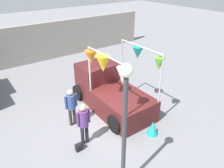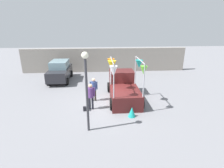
# 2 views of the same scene
# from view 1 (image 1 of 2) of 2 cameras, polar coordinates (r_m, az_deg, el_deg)

# --- Properties ---
(ground_plane) EXTENTS (60.00, 60.00, 0.00)m
(ground_plane) POSITION_cam_1_polar(r_m,az_deg,el_deg) (9.46, -2.62, -9.85)
(ground_plane) COLOR slate
(vendor_truck) EXTENTS (2.45, 4.11, 3.03)m
(vendor_truck) POSITION_cam_1_polar(r_m,az_deg,el_deg) (10.08, -0.81, -1.31)
(vendor_truck) COLOR #4C1919
(vendor_truck) RESTS_ON ground
(person_customer) EXTENTS (0.53, 0.34, 1.70)m
(person_customer) POSITION_cam_1_polar(r_m,az_deg,el_deg) (7.88, -7.42, -9.50)
(person_customer) COLOR black
(person_customer) RESTS_ON ground
(person_vendor) EXTENTS (0.53, 0.34, 1.65)m
(person_vendor) POSITION_cam_1_polar(r_m,az_deg,el_deg) (8.91, -10.61, -5.20)
(person_vendor) COLOR #2D2823
(person_vendor) RESTS_ON ground
(handbag) EXTENTS (0.28, 0.16, 0.28)m
(handbag) POSITION_cam_1_polar(r_m,az_deg,el_deg) (8.20, -8.53, -15.97)
(handbag) COLOR black
(handbag) RESTS_ON ground
(street_lamp) EXTENTS (0.32, 0.32, 3.99)m
(street_lamp) POSITION_cam_1_polar(r_m,az_deg,el_deg) (5.37, 3.37, -8.51)
(street_lamp) COLOR #333338
(street_lamp) RESTS_ON ground
(brick_boundary_wall) EXTENTS (18.00, 0.36, 2.60)m
(brick_boundary_wall) POSITION_cam_1_polar(r_m,az_deg,el_deg) (15.99, -20.06, 9.83)
(brick_boundary_wall) COLOR gray
(brick_boundary_wall) RESTS_ON ground
(folded_kite_bundle_teal) EXTENTS (0.52, 0.52, 0.60)m
(folded_kite_bundle_teal) POSITION_cam_1_polar(r_m,az_deg,el_deg) (8.80, 10.59, -11.23)
(folded_kite_bundle_teal) COLOR teal
(folded_kite_bundle_teal) RESTS_ON ground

